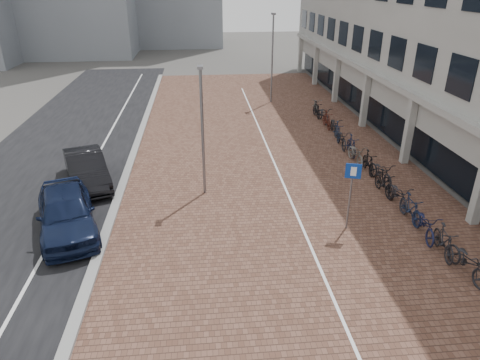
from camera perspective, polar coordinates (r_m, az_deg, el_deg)
ground at (r=12.69m, az=2.74°, el=-17.06°), size 140.00×140.00×0.00m
plaza_brick at (r=23.18m, az=3.50°, el=3.62°), size 14.50×42.00×0.04m
street_asphalt at (r=24.12m, az=-23.31°, el=2.39°), size 8.00×50.00×0.03m
curb at (r=23.18m, az=-14.14°, el=3.03°), size 0.35×42.00×0.14m
lane_line at (r=23.57m, az=-18.70°, el=2.68°), size 0.12×44.00×0.00m
parking_line at (r=23.20m, az=3.99°, el=3.69°), size 0.10×30.00×0.00m
car_navy at (r=16.89m, az=-22.18°, el=-3.97°), size 3.36×5.20×1.65m
car_dark at (r=20.54m, az=-19.81°, el=1.41°), size 3.06×4.82×1.50m
parking_sign at (r=15.84m, az=14.64°, el=-0.72°), size 0.55×0.20×2.67m
lamp_near at (r=17.79m, az=-5.00°, el=6.09°), size 0.12×0.12×5.45m
lamp_far at (r=32.59m, az=4.31°, el=15.69°), size 0.12×0.12×6.32m
bike_row at (r=22.52m, az=15.65°, el=3.43°), size 1.28×20.44×1.05m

